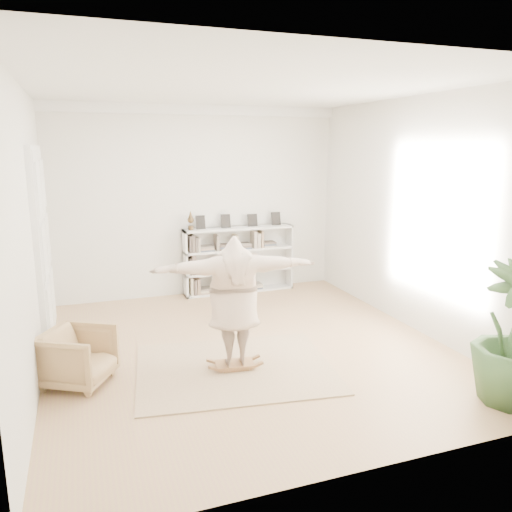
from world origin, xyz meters
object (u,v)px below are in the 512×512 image
Objects in this scene: bookshelf at (239,260)px; armchair at (78,357)px; rocker_board at (235,364)px; person at (234,298)px.

bookshelf is 4.41m from armchair.
rocker_board is (-1.13, -3.42, -0.57)m from bookshelf.
person is at bearing -109.00° from rocker_board.
person is at bearing -67.51° from armchair.
bookshelf is 3.62m from person.
person reaches higher than bookshelf.
person is (-0.00, -0.00, 0.90)m from rocker_board.
armchair is at bearing -179.79° from rocker_board.
person is (-1.13, -3.42, 0.33)m from bookshelf.
person is (1.91, -0.25, 0.62)m from armchair.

